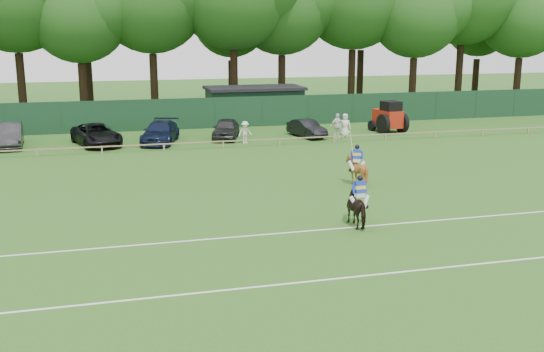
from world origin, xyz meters
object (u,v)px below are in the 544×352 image
object	(u,v)px
horse_dark	(359,207)
horse_chestnut	(356,170)
hatch_grey	(226,129)
spectator_mid	(337,126)
sedan_navy	(160,132)
spectator_left	(245,132)
sedan_grey	(9,135)
spectator_right	(345,125)
utility_shed	(254,104)
estate_black	(307,128)
tractor	(389,118)
suv_black	(97,135)

from	to	relation	value
horse_dark	horse_chestnut	world-z (taller)	horse_chestnut
hatch_grey	spectator_mid	bearing A→B (deg)	2.17
sedan_navy	spectator_left	world-z (taller)	spectator_left
sedan_navy	hatch_grey	bearing A→B (deg)	21.86
horse_chestnut	spectator_mid	bearing A→B (deg)	-79.68
sedan_grey	spectator_right	size ratio (longest dim) A/B	2.85
sedan_grey	utility_shed	xyz separation A→B (m)	(19.15, 7.91, 0.72)
sedan_navy	estate_black	distance (m)	10.84
tractor	estate_black	bearing A→B (deg)	175.75
suv_black	spectator_mid	xyz separation A→B (m)	(17.12, -1.74, 0.19)
sedan_grey	estate_black	distance (m)	21.07
estate_black	spectator_mid	world-z (taller)	spectator_mid
suv_black	spectator_mid	bearing A→B (deg)	-22.37
sedan_grey	spectator_right	distance (m)	23.92
tractor	spectator_mid	bearing A→B (deg)	-168.21
horse_dark	tractor	xyz separation A→B (m)	(11.59, 22.17, 0.39)
sedan_grey	utility_shed	size ratio (longest dim) A/B	0.59
horse_chestnut	spectator_left	distance (m)	13.93
utility_shed	sedan_grey	bearing A→B (deg)	-157.55
suv_black	hatch_grey	xyz separation A→B (m)	(9.21, 0.35, 0.00)
horse_dark	spectator_left	size ratio (longest dim) A/B	1.17
spectator_right	horse_dark	bearing A→B (deg)	-99.25
horse_chestnut	hatch_grey	distance (m)	16.30
suv_black	hatch_grey	bearing A→B (deg)	-14.40
horse_dark	suv_black	size ratio (longest dim) A/B	0.34
horse_dark	sedan_navy	world-z (taller)	horse_dark
horse_dark	estate_black	size ratio (longest dim) A/B	0.47
hatch_grey	utility_shed	world-z (taller)	utility_shed
horse_dark	horse_chestnut	size ratio (longest dim) A/B	1.18
horse_chestnut	hatch_grey	xyz separation A→B (m)	(-3.85, 15.84, -0.03)
spectator_mid	horse_dark	bearing A→B (deg)	-119.66
horse_dark	utility_shed	size ratio (longest dim) A/B	0.22
horse_chestnut	spectator_right	bearing A→B (deg)	-82.19
sedan_navy	utility_shed	size ratio (longest dim) A/B	0.62
sedan_navy	sedan_grey	bearing A→B (deg)	-169.53
hatch_grey	horse_chestnut	bearing A→B (deg)	-59.35
suv_black	estate_black	distance (m)	15.22
sedan_navy	spectator_mid	distance (m)	12.84
sedan_navy	hatch_grey	xyz separation A→B (m)	(4.83, 0.49, -0.01)
estate_black	spectator_mid	bearing A→B (deg)	-48.24
horse_dark	utility_shed	world-z (taller)	utility_shed
suv_black	tractor	size ratio (longest dim) A/B	1.69
horse_dark	spectator_right	size ratio (longest dim) A/B	1.05
hatch_grey	spectator_mid	size ratio (longest dim) A/B	2.33
utility_shed	tractor	xyz separation A→B (m)	(8.78, -8.66, -0.37)
hatch_grey	spectator_mid	distance (m)	8.18
suv_black	spectator_mid	world-z (taller)	spectator_mid
sedan_navy	estate_black	world-z (taller)	sedan_navy
sedan_grey	horse_dark	bearing A→B (deg)	-59.28
horse_dark	horse_chestnut	xyz separation A→B (m)	(2.56, 6.57, 0.00)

